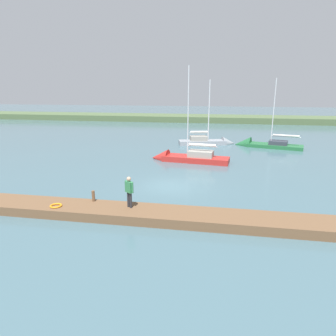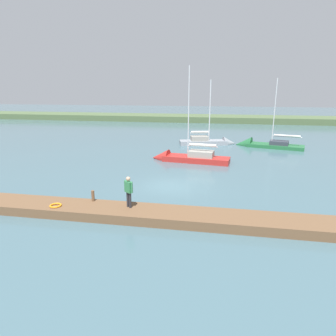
{
  "view_description": "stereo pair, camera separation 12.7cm",
  "coord_description": "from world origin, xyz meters",
  "px_view_note": "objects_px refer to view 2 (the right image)",
  "views": [
    {
      "loc": [
        -3.37,
        20.27,
        6.91
      ],
      "look_at": [
        0.22,
        -0.36,
        1.25
      ],
      "focal_mm": 31.68,
      "sensor_mm": 36.0,
      "label": 1
    },
    {
      "loc": [
        -3.5,
        20.25,
        6.91
      ],
      "look_at": [
        0.22,
        -0.36,
        1.25
      ],
      "focal_mm": 31.68,
      "sensor_mm": 36.0,
      "label": 2
    }
  ],
  "objects_px": {
    "life_ring_buoy": "(56,205)",
    "sailboat_far_right": "(211,143)",
    "sailboat_mid_channel": "(262,146)",
    "mooring_post_near": "(93,196)",
    "person_on_dock": "(129,190)",
    "sailboat_behind_pier": "(185,159)"
  },
  "relations": [
    {
      "from": "sailboat_behind_pier",
      "to": "sailboat_mid_channel",
      "type": "distance_m",
      "value": 12.22
    },
    {
      "from": "sailboat_far_right",
      "to": "sailboat_mid_channel",
      "type": "bearing_deg",
      "value": -18.75
    },
    {
      "from": "mooring_post_near",
      "to": "sailboat_behind_pier",
      "type": "height_order",
      "value": "sailboat_behind_pier"
    },
    {
      "from": "mooring_post_near",
      "to": "life_ring_buoy",
      "type": "bearing_deg",
      "value": 33.13
    },
    {
      "from": "sailboat_far_right",
      "to": "sailboat_behind_pier",
      "type": "bearing_deg",
      "value": -117.21
    },
    {
      "from": "life_ring_buoy",
      "to": "sailboat_mid_channel",
      "type": "xyz_separation_m",
      "value": [
        -13.86,
        -22.98,
        -0.46
      ]
    },
    {
      "from": "mooring_post_near",
      "to": "sailboat_behind_pier",
      "type": "distance_m",
      "value": 13.45
    },
    {
      "from": "sailboat_behind_pier",
      "to": "person_on_dock",
      "type": "bearing_deg",
      "value": 91.05
    },
    {
      "from": "person_on_dock",
      "to": "mooring_post_near",
      "type": "bearing_deg",
      "value": 113.2
    },
    {
      "from": "sailboat_far_right",
      "to": "person_on_dock",
      "type": "distance_m",
      "value": 23.13
    },
    {
      "from": "mooring_post_near",
      "to": "sailboat_behind_pier",
      "type": "xyz_separation_m",
      "value": [
        -3.81,
        -12.88,
        -0.61
      ]
    },
    {
      "from": "mooring_post_near",
      "to": "person_on_dock",
      "type": "distance_m",
      "value": 2.51
    },
    {
      "from": "life_ring_buoy",
      "to": "sailboat_far_right",
      "type": "height_order",
      "value": "sailboat_far_right"
    },
    {
      "from": "mooring_post_near",
      "to": "sailboat_far_right",
      "type": "bearing_deg",
      "value": -104.89
    },
    {
      "from": "mooring_post_near",
      "to": "life_ring_buoy",
      "type": "distance_m",
      "value": 2.09
    },
    {
      "from": "sailboat_far_right",
      "to": "life_ring_buoy",
      "type": "bearing_deg",
      "value": -122.67
    },
    {
      "from": "sailboat_far_right",
      "to": "sailboat_mid_channel",
      "type": "relative_size",
      "value": 0.96
    },
    {
      "from": "mooring_post_near",
      "to": "person_on_dock",
      "type": "relative_size",
      "value": 0.36
    },
    {
      "from": "life_ring_buoy",
      "to": "sailboat_behind_pier",
      "type": "height_order",
      "value": "sailboat_behind_pier"
    },
    {
      "from": "life_ring_buoy",
      "to": "sailboat_behind_pier",
      "type": "xyz_separation_m",
      "value": [
        -5.55,
        -14.01,
        -0.34
      ]
    },
    {
      "from": "mooring_post_near",
      "to": "sailboat_far_right",
      "type": "distance_m",
      "value": 23.08
    },
    {
      "from": "sailboat_behind_pier",
      "to": "sailboat_mid_channel",
      "type": "bearing_deg",
      "value": -125.56
    }
  ]
}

